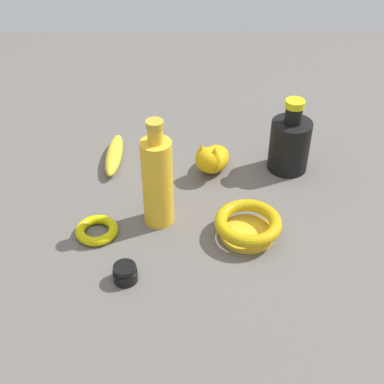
% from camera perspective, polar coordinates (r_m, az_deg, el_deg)
% --- Properties ---
extents(ground, '(2.00, 2.00, 0.00)m').
position_cam_1_polar(ground, '(1.14, 0.00, -1.59)').
color(ground, '#5B5651').
extents(bowl, '(0.13, 0.13, 0.05)m').
position_cam_1_polar(bowl, '(1.06, 6.07, -3.55)').
color(bowl, gold).
rests_on(bowl, ground).
extents(bottle_short, '(0.09, 0.09, 0.18)m').
position_cam_1_polar(bottle_short, '(1.24, 10.51, 5.21)').
color(bottle_short, black).
rests_on(bottle_short, ground).
extents(nail_polish_jar, '(0.05, 0.05, 0.03)m').
position_cam_1_polar(nail_polish_jar, '(0.98, -7.23, -8.68)').
color(nail_polish_jar, black).
rests_on(nail_polish_jar, ground).
extents(banana, '(0.17, 0.04, 0.04)m').
position_cam_1_polar(banana, '(1.28, -8.40, 3.99)').
color(banana, yellow).
rests_on(banana, ground).
extents(bottle_tall, '(0.06, 0.06, 0.24)m').
position_cam_1_polar(bottle_tall, '(1.04, -3.76, 1.25)').
color(bottle_tall, gold).
rests_on(bottle_tall, ground).
extents(cat_figurine, '(0.13, 0.10, 0.09)m').
position_cam_1_polar(cat_figurine, '(1.22, 2.17, 3.62)').
color(cat_figurine, '#CE9D0D').
rests_on(cat_figurine, ground).
extents(bangle, '(0.09, 0.09, 0.02)m').
position_cam_1_polar(bangle, '(1.08, -10.25, -4.09)').
color(bangle, '#C5BD06').
rests_on(bangle, ground).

